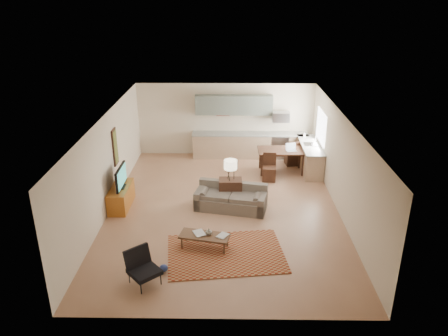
{
  "coord_description": "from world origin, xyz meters",
  "views": [
    {
      "loc": [
        0.17,
        -11.13,
        5.91
      ],
      "look_at": [
        0.0,
        0.3,
        1.15
      ],
      "focal_mm": 35.0,
      "sensor_mm": 36.0,
      "label": 1
    }
  ],
  "objects_px": {
    "coffee_table": "(205,241)",
    "armchair": "(144,269)",
    "tv_credenza": "(121,197)",
    "console_table": "(230,192)",
    "sofa": "(231,197)",
    "dining_table": "(281,161)"
  },
  "relations": [
    {
      "from": "sofa",
      "to": "dining_table",
      "type": "distance_m",
      "value": 3.23
    },
    {
      "from": "console_table",
      "to": "dining_table",
      "type": "height_order",
      "value": "dining_table"
    },
    {
      "from": "coffee_table",
      "to": "armchair",
      "type": "height_order",
      "value": "armchair"
    },
    {
      "from": "sofa",
      "to": "console_table",
      "type": "relative_size",
      "value": 2.7
    },
    {
      "from": "coffee_table",
      "to": "tv_credenza",
      "type": "height_order",
      "value": "tv_credenza"
    },
    {
      "from": "sofa",
      "to": "coffee_table",
      "type": "distance_m",
      "value": 2.14
    },
    {
      "from": "tv_credenza",
      "to": "console_table",
      "type": "bearing_deg",
      "value": 4.15
    },
    {
      "from": "coffee_table",
      "to": "dining_table",
      "type": "xyz_separation_m",
      "value": [
        2.35,
        4.77,
        0.22
      ]
    },
    {
      "from": "sofa",
      "to": "dining_table",
      "type": "relative_size",
      "value": 1.31
    },
    {
      "from": "console_table",
      "to": "coffee_table",
      "type": "bearing_deg",
      "value": -105.85
    },
    {
      "from": "tv_credenza",
      "to": "console_table",
      "type": "relative_size",
      "value": 1.74
    },
    {
      "from": "sofa",
      "to": "armchair",
      "type": "bearing_deg",
      "value": -106.04
    },
    {
      "from": "tv_credenza",
      "to": "dining_table",
      "type": "relative_size",
      "value": 0.84
    },
    {
      "from": "armchair",
      "to": "dining_table",
      "type": "xyz_separation_m",
      "value": [
        3.55,
        6.19,
        0.01
      ]
    },
    {
      "from": "coffee_table",
      "to": "console_table",
      "type": "height_order",
      "value": "console_table"
    },
    {
      "from": "coffee_table",
      "to": "armchair",
      "type": "distance_m",
      "value": 1.87
    },
    {
      "from": "console_table",
      "to": "dining_table",
      "type": "xyz_separation_m",
      "value": [
        1.73,
        2.4,
        0.02
      ]
    },
    {
      "from": "dining_table",
      "to": "armchair",
      "type": "bearing_deg",
      "value": -121.13
    },
    {
      "from": "console_table",
      "to": "tv_credenza",
      "type": "bearing_deg",
      "value": -177.04
    },
    {
      "from": "sofa",
      "to": "armchair",
      "type": "height_order",
      "value": "armchair"
    },
    {
      "from": "console_table",
      "to": "dining_table",
      "type": "relative_size",
      "value": 0.49
    },
    {
      "from": "console_table",
      "to": "dining_table",
      "type": "distance_m",
      "value": 2.96
    }
  ]
}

